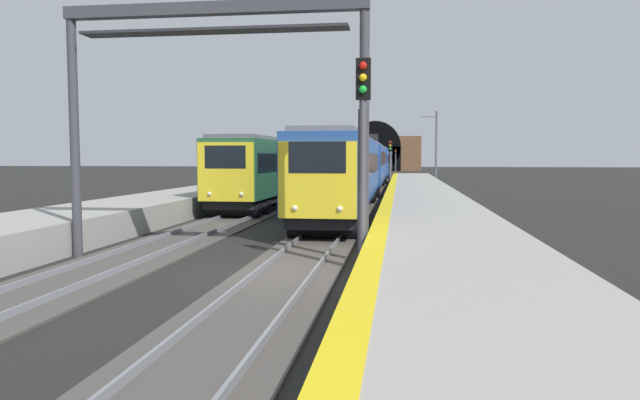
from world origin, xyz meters
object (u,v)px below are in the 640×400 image
at_px(railway_signal_near, 363,145).
at_px(catenary_mast_near, 436,147).
at_px(train_adjacent_platform, 303,165).
at_px(overhead_signal_gantry, 213,67).
at_px(train_main_approaching, 373,163).
at_px(railway_signal_far, 396,159).
at_px(railway_signal_mid, 390,159).

xyz_separation_m(railway_signal_near, catenary_mast_near, (47.31, -4.64, 0.66)).
bearing_deg(train_adjacent_platform, overhead_signal_gantry, 5.94).
height_order(train_main_approaching, train_adjacent_platform, train_adjacent_platform).
distance_m(railway_signal_far, overhead_signal_gantry, 97.73).
bearing_deg(railway_signal_near, catenary_mast_near, 174.39).
height_order(train_adjacent_platform, overhead_signal_gantry, overhead_signal_gantry).
bearing_deg(railway_signal_far, railway_signal_near, 0.00).
distance_m(railway_signal_mid, railway_signal_far, 59.17).
bearing_deg(train_adjacent_platform, catenary_mast_near, 144.21).
bearing_deg(railway_signal_near, railway_signal_far, -180.00).
height_order(railway_signal_mid, railway_signal_far, railway_signal_mid).
xyz_separation_m(train_adjacent_platform, railway_signal_near, (-31.98, -6.92, 1.00)).
relative_size(railway_signal_near, catenary_mast_near, 0.71).
bearing_deg(catenary_mast_near, railway_signal_mid, 148.70).
bearing_deg(railway_signal_near, train_adjacent_platform, -167.78).
xyz_separation_m(railway_signal_near, railway_signal_far, (98.84, 0.00, -0.68)).
xyz_separation_m(railway_signal_mid, railway_signal_far, (59.17, 0.00, -0.13)).
bearing_deg(overhead_signal_gantry, train_adjacent_platform, 4.69).
bearing_deg(overhead_signal_gantry, train_main_approaching, -3.17).
distance_m(train_main_approaching, catenary_mast_near, 6.75).
xyz_separation_m(railway_signal_far, overhead_signal_gantry, (-97.59, 4.40, 2.96)).
distance_m(railway_signal_near, catenary_mast_near, 47.54).
distance_m(overhead_signal_gantry, catenary_mast_near, 46.97).
bearing_deg(railway_signal_near, railway_signal_mid, -180.00).
distance_m(train_main_approaching, railway_signal_near, 46.86).
xyz_separation_m(railway_signal_near, overhead_signal_gantry, (1.25, 4.40, 2.28)).
bearing_deg(railway_signal_far, catenary_mast_near, 5.15).
bearing_deg(train_main_approaching, railway_signal_far, 177.63).
xyz_separation_m(railway_signal_near, railway_signal_mid, (39.67, 0.00, -0.55)).
relative_size(train_adjacent_platform, overhead_signal_gantry, 4.65).
bearing_deg(railway_signal_mid, railway_signal_far, -180.00).
relative_size(train_main_approaching, catenary_mast_near, 11.00).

